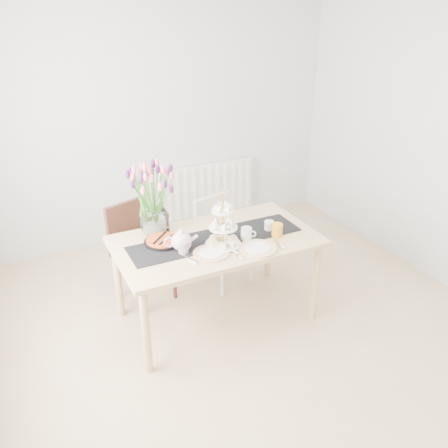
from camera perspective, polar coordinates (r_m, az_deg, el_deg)
name	(u,v)px	position (r m, az deg, el deg)	size (l,w,h in m)	color
room_shell	(269,191)	(3.23, 5.39, 3.96)	(4.50, 4.50, 4.50)	tan
radiator	(206,190)	(5.56, -2.24, 4.15)	(1.20, 0.08, 0.60)	white
dining_table	(216,247)	(3.80, -0.96, -2.83)	(1.60, 0.90, 0.75)	tan
chair_brown	(138,244)	(4.24, -10.34, -2.40)	(0.56, 0.56, 0.89)	#341913
chair_white	(220,234)	(4.45, -0.54, -1.16)	(0.49, 0.49, 0.83)	silver
table_runner	(216,239)	(3.76, -0.97, -1.76)	(1.40, 0.35, 0.01)	black
tulip_vase	(152,189)	(3.77, -8.60, 4.21)	(0.68, 0.68, 0.59)	silver
cake_stand	(223,232)	(3.62, -0.11, -0.97)	(0.28, 0.28, 0.41)	gold
teapot	(181,241)	(3.58, -5.16, -2.05)	(0.25, 0.21, 0.17)	silver
cream_jug	(269,226)	(3.91, 5.44, -0.21)	(0.08, 0.08, 0.08)	silver
tart_tin	(163,241)	(3.72, -7.29, -2.07)	(0.30, 0.30, 0.04)	black
mug_grey	(183,248)	(3.55, -4.91, -2.87)	(0.08, 0.08, 0.09)	gray
mug_white	(246,234)	(3.74, 2.70, -1.19)	(0.09, 0.09, 0.10)	white
mug_orange	(277,230)	(3.81, 6.42, -0.72)	(0.09, 0.09, 0.11)	orange
plate_left	(211,253)	(3.55, -1.55, -3.54)	(0.27, 0.27, 0.01)	silver
plate_right	(257,248)	(3.62, 4.04, -2.96)	(0.29, 0.29, 0.02)	white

